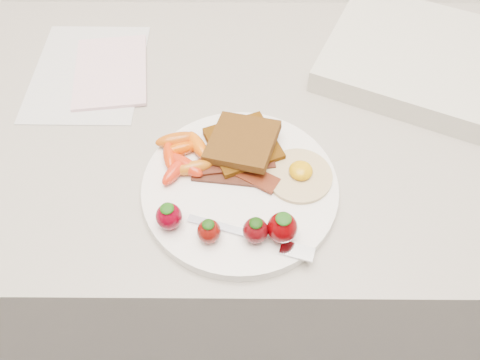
{
  "coord_description": "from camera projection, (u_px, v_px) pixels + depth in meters",
  "views": [
    {
      "loc": [
        -0.0,
        1.19,
        1.44
      ],
      "look_at": [
        -0.0,
        1.56,
        0.93
      ],
      "focal_mm": 35.0,
      "sensor_mm": 36.0,
      "label": 1
    }
  ],
  "objects": [
    {
      "name": "counter",
      "position": [
        242.0,
        247.0,
        1.11
      ],
      "size": [
        2.0,
        0.6,
        0.9
      ],
      "primitive_type": "cube",
      "color": "gray",
      "rests_on": "ground"
    },
    {
      "name": "appliance",
      "position": [
        430.0,
        61.0,
        0.78
      ],
      "size": [
        0.42,
        0.38,
        0.04
      ],
      "primitive_type": "cube",
      "rotation": [
        0.0,
        0.0,
        -0.43
      ],
      "color": "beige",
      "rests_on": "counter"
    },
    {
      "name": "fried_egg",
      "position": [
        299.0,
        174.0,
        0.64
      ],
      "size": [
        0.11,
        0.11,
        0.02
      ],
      "color": "beige",
      "rests_on": "plate"
    },
    {
      "name": "baby_carrots",
      "position": [
        183.0,
        155.0,
        0.66
      ],
      "size": [
        0.09,
        0.1,
        0.02
      ],
      "color": "#DC4D00",
      "rests_on": "plate"
    },
    {
      "name": "toast_lower",
      "position": [
        243.0,
        145.0,
        0.67
      ],
      "size": [
        0.12,
        0.12,
        0.01
      ],
      "primitive_type": "cube",
      "rotation": [
        0.0,
        0.0,
        0.39
      ],
      "color": "#4B2705",
      "rests_on": "plate"
    },
    {
      "name": "notepad",
      "position": [
        111.0,
        71.0,
        0.79
      ],
      "size": [
        0.14,
        0.19,
        0.01
      ],
      "primitive_type": "cube",
      "rotation": [
        0.0,
        0.0,
        0.13
      ],
      "color": "silver",
      "rests_on": "paper_sheet"
    },
    {
      "name": "paper_sheet",
      "position": [
        88.0,
        72.0,
        0.8
      ],
      "size": [
        0.18,
        0.24,
        0.0
      ],
      "primitive_type": "cube",
      "rotation": [
        0.0,
        0.0,
        -0.01
      ],
      "color": "silver",
      "rests_on": "counter"
    },
    {
      "name": "bacon_strips",
      "position": [
        237.0,
        170.0,
        0.65
      ],
      "size": [
        0.12,
        0.08,
        0.01
      ],
      "color": "black",
      "rests_on": "plate"
    },
    {
      "name": "fork",
      "position": [
        258.0,
        238.0,
        0.59
      ],
      "size": [
        0.16,
        0.07,
        0.0
      ],
      "color": "silver",
      "rests_on": "plate"
    },
    {
      "name": "plate",
      "position": [
        240.0,
        188.0,
        0.65
      ],
      "size": [
        0.27,
        0.27,
        0.02
      ],
      "primitive_type": "cylinder",
      "color": "white",
      "rests_on": "counter"
    },
    {
      "name": "toast_upper",
      "position": [
        242.0,
        142.0,
        0.66
      ],
      "size": [
        0.11,
        0.11,
        0.02
      ],
      "primitive_type": "cube",
      "rotation": [
        0.0,
        -0.1,
        -0.31
      ],
      "color": "black",
      "rests_on": "toast_lower"
    },
    {
      "name": "strawberries",
      "position": [
        235.0,
        226.0,
        0.58
      ],
      "size": [
        0.18,
        0.05,
        0.05
      ],
      "color": "#650010",
      "rests_on": "plate"
    }
  ]
}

